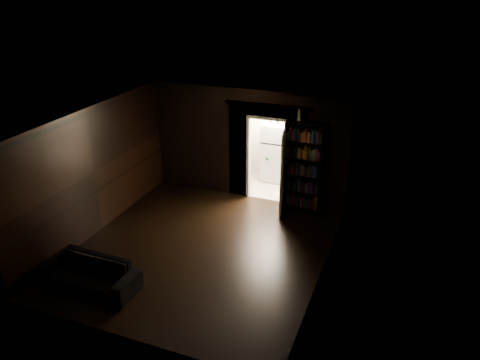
% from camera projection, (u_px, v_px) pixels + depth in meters
% --- Properties ---
extents(ground, '(5.50, 5.50, 0.00)m').
position_uv_depth(ground, '(202.00, 250.00, 9.80)').
color(ground, black).
rests_on(ground, ground).
extents(room_walls, '(5.02, 5.61, 2.84)m').
position_uv_depth(room_walls, '(220.00, 158.00, 10.02)').
color(room_walls, black).
rests_on(room_walls, ground).
extents(kitchen_alcove, '(2.20, 1.80, 2.60)m').
position_uv_depth(kitchen_alcove, '(280.00, 141.00, 12.43)').
color(kitchen_alcove, '#AFA699').
rests_on(kitchen_alcove, ground).
extents(sofa, '(1.86, 0.84, 0.71)m').
position_uv_depth(sofa, '(89.00, 269.00, 8.56)').
color(sofa, black).
rests_on(sofa, ground).
extents(bookshelf, '(0.95, 0.51, 2.20)m').
position_uv_depth(bookshelf, '(303.00, 167.00, 11.07)').
color(bookshelf, black).
rests_on(bookshelf, ground).
extents(refrigerator, '(0.83, 0.77, 1.65)m').
position_uv_depth(refrigerator, '(277.00, 152.00, 12.76)').
color(refrigerator, silver).
rests_on(refrigerator, ground).
extents(door, '(0.21, 0.84, 2.05)m').
position_uv_depth(door, '(283.00, 171.00, 11.00)').
color(door, white).
rests_on(door, ground).
extents(figurine, '(0.12, 0.12, 0.29)m').
position_uv_depth(figurine, '(299.00, 114.00, 10.67)').
color(figurine, white).
rests_on(figurine, bookshelf).
extents(bottles, '(0.71, 0.23, 0.29)m').
position_uv_depth(bottles, '(278.00, 119.00, 12.24)').
color(bottles, black).
rests_on(bottles, refrigerator).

